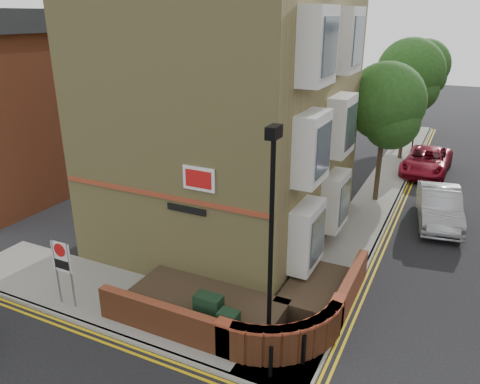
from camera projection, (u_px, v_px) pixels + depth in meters
name	position (u px, v px, depth m)	size (l,w,h in m)	color
ground	(195.00, 366.00, 12.46)	(120.00, 120.00, 0.00)	black
pavement_corner	(126.00, 301.00, 15.14)	(13.00, 3.00, 0.12)	gray
pavement_main	(382.00, 188.00, 25.05)	(2.00, 32.00, 0.12)	gray
kerb_side	(94.00, 328.00, 13.88)	(13.00, 0.15, 0.12)	gray
kerb_main_near	(402.00, 191.00, 24.64)	(0.15, 32.00, 0.12)	gray
yellow_lines_side	(88.00, 334.00, 13.69)	(13.00, 0.28, 0.01)	gold
yellow_lines_main	(406.00, 192.00, 24.55)	(0.28, 32.00, 0.01)	gold
corner_building	(234.00, 84.00, 18.13)	(8.95, 10.40, 13.60)	tan
garden_wall	(237.00, 315.00, 14.56)	(6.80, 6.00, 1.20)	brown
lamppost	(271.00, 247.00, 11.62)	(0.25, 0.50, 6.30)	black
utility_cabinet_large	(209.00, 314.00, 13.42)	(0.80, 0.45, 1.20)	#15301B
utility_cabinet_small	(229.00, 329.00, 12.86)	(0.55, 0.40, 1.10)	#15301B
bollard_near	(271.00, 362.00, 11.77)	(0.11, 0.11, 0.90)	black
bollard_far	(304.00, 350.00, 12.20)	(0.11, 0.11, 0.90)	black
zone_sign	(62.00, 262.00, 14.35)	(0.72, 0.07, 2.20)	slate
side_building	(21.00, 103.00, 23.72)	(6.40, 10.40, 9.00)	brown
tree_near	(385.00, 107.00, 21.75)	(3.64, 3.65, 6.70)	#382B1E
tree_mid	(410.00, 77.00, 28.29)	(4.03, 4.03, 7.42)	#382B1E
tree_far	(424.00, 69.00, 35.11)	(3.81, 3.81, 7.00)	#382B1E
traffic_light_assembly	(417.00, 109.00, 31.47)	(0.20, 0.16, 4.20)	black
silver_car_near	(439.00, 206.00, 20.72)	(1.68, 4.81, 1.58)	#9C9FA4
red_car_main	(427.00, 161.00, 27.35)	(2.43, 5.26, 1.46)	maroon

